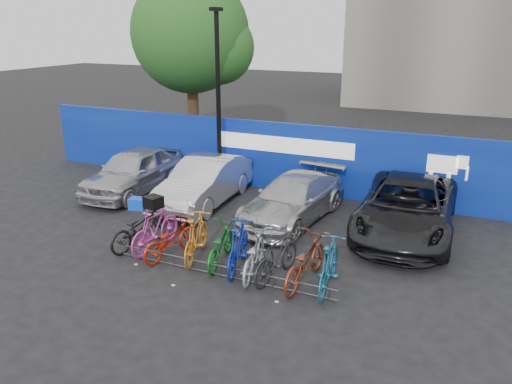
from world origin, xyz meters
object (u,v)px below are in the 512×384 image
Objects in this scene: bike_1 at (155,229)px; bike_6 at (253,254)px; lamppost at (218,96)px; car_2 at (293,199)px; tree at (195,36)px; bike_3 at (196,237)px; bike_5 at (238,247)px; bike_rack at (221,271)px; car_0 at (133,171)px; bike_8 at (305,261)px; bike_4 at (220,245)px; bike_2 at (170,239)px; bike_0 at (140,228)px; bike_9 at (329,265)px; car_1 at (205,182)px; car_3 at (407,207)px; bike_7 at (277,257)px.

bike_6 is (2.88, -0.21, -0.07)m from bike_1.
lamppost is 4.76m from car_2.
car_2 is at bearing -43.06° from tree.
bike_5 is at bearing 161.77° from bike_3.
bike_rack is 1.25× the size of car_0.
bike_5 is at bearing -22.59° from bike_6.
tree reaches higher than bike_5.
bike_3 is 2.89m from bike_8.
bike_3 is at bearing -8.97° from bike_4.
bike_1 is at bearing -14.76° from bike_3.
tree is 3.70× the size of bike_8.
bike_5 reaches higher than bike_2.
bike_0 is at bearing 3.80° from bike_1.
tree reaches higher than bike_9.
bike_1 is at bearing -6.91° from bike_9.
bike_rack is 5.14m from car_1.
bike_4 is at bearing -23.18° from bike_5.
car_0 is 0.82× the size of car_3.
bike_7 is at bearing 171.43° from bike_6.
bike_7 is at bearing -31.09° from car_0.
bike_5 is 1.68m from bike_8.
bike_8 reaches higher than bike_2.
car_2 is at bearing -65.54° from bike_7.
lamppost reaches higher than bike_1.
bike_1 is at bearing 3.09° from bike_8.
bike_1 is 1.07× the size of bike_2.
car_1 is 4.81m from bike_5.
bike_7 is (0.94, -3.61, -0.10)m from car_2.
car_0 is at bearing -43.50° from bike_1.
car_3 is 2.72× the size of bike_0.
car_0 is at bearing -44.68° from bike_5.
car_0 is at bearing -19.06° from bike_7.
car_0 is at bearing -80.42° from tree.
bike_5 is at bearing 69.72° from bike_rack.
bike_rack is (6.77, -10.66, -4.91)m from tree.
bike_2 is at bearing -63.40° from tree.
bike_1 is at bearing -148.27° from car_3.
bike_7 reaches higher than bike_rack.
car_0 reaches higher than bike_9.
bike_9 is (4.09, 0.03, 0.11)m from bike_2.
car_3 is at bearing -142.38° from bike_5.
bike_9 is at bearing -44.51° from lamppost.
bike_4 is at bearing 119.01° from bike_rack.
bike_4 is 1.00m from bike_6.
bike_5 is at bearing 6.29° from bike_7.
car_3 is at bearing -143.52° from bike_1.
bike_1 is 0.99× the size of bike_9.
bike_6 is at bearing -50.20° from car_1.
bike_rack is at bearing 109.19° from bike_4.
bike_0 is 1.08× the size of bike_7.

